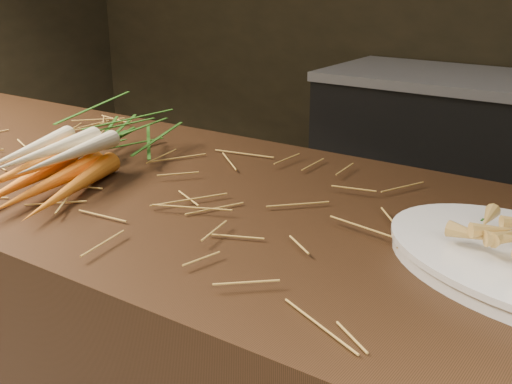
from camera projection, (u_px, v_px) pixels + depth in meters
The scene contains 2 objects.
straw_bedding at pixel (160, 177), 1.17m from camera, with size 1.40×0.60×0.02m, color #AE812E, non-canonical shape.
root_veg_bunch at pixel (97, 143), 1.23m from camera, with size 0.32×0.57×0.10m.
Camera 1 is at (0.78, -0.51, 1.28)m, focal length 45.00 mm.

